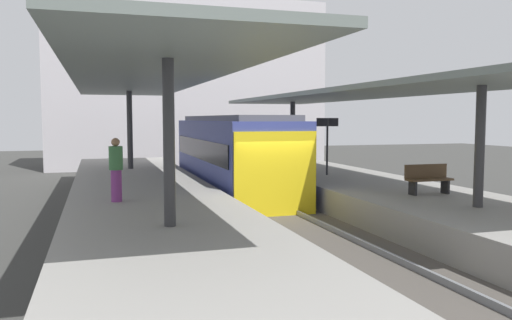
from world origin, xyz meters
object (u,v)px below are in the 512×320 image
platform_bench (428,178)px  commuter_train (233,155)px  passenger_near_bench (116,169)px  platform_sign (327,133)px

platform_bench → commuter_train: bearing=118.9°
commuter_train → passenger_near_bench: commuter_train is taller
commuter_train → platform_sign: (3.34, -1.69, 0.90)m
platform_sign → passenger_near_bench: size_ratio=1.31×
commuter_train → platform_bench: size_ratio=7.43×
commuter_train → platform_bench: bearing=-61.1°
platform_bench → platform_sign: bearing=96.5°
commuter_train → passenger_near_bench: bearing=-128.6°
platform_bench → platform_sign: 5.65m
commuter_train → platform_sign: 3.85m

